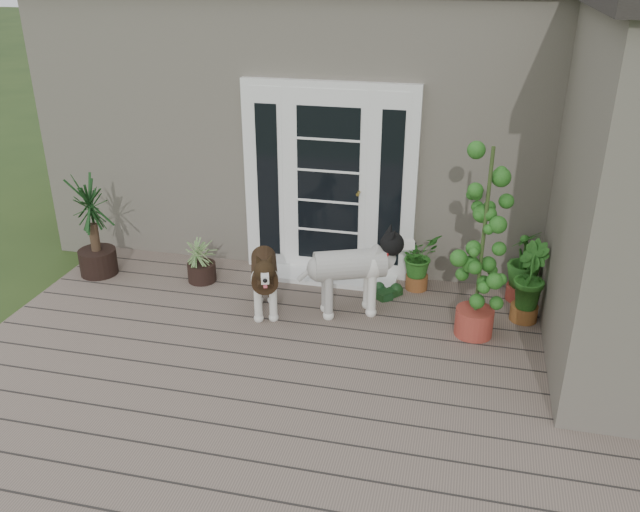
# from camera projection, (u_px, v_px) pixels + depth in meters

# --- Properties ---
(deck) EXTENTS (6.20, 4.60, 0.12)m
(deck) POSITION_uv_depth(u_px,v_px,m) (295.00, 389.00, 5.63)
(deck) COLOR #6B5B4C
(deck) RESTS_ON ground
(house_main) EXTENTS (7.40, 4.00, 3.10)m
(house_main) POSITION_uv_depth(u_px,v_px,m) (377.00, 110.00, 8.77)
(house_main) COLOR #665E54
(house_main) RESTS_ON ground
(door_unit) EXTENTS (1.90, 0.14, 2.15)m
(door_unit) POSITION_uv_depth(u_px,v_px,m) (329.00, 182.00, 7.15)
(door_unit) COLOR white
(door_unit) RESTS_ON deck
(door_step) EXTENTS (1.60, 0.40, 0.05)m
(door_step) POSITION_uv_depth(u_px,v_px,m) (325.00, 277.00, 7.41)
(door_step) COLOR white
(door_step) RESTS_ON deck
(brindle_dog) EXTENTS (0.60, 0.90, 0.69)m
(brindle_dog) POSITION_uv_depth(u_px,v_px,m) (265.00, 281.00, 6.59)
(brindle_dog) COLOR #382414
(brindle_dog) RESTS_ON deck
(white_dog) EXTENTS (1.03, 0.74, 0.79)m
(white_dog) POSITION_uv_depth(u_px,v_px,m) (349.00, 278.00, 6.55)
(white_dog) COLOR white
(white_dog) RESTS_ON deck
(spider_plant) EXTENTS (0.56, 0.56, 0.56)m
(spider_plant) POSITION_uv_depth(u_px,v_px,m) (201.00, 258.00, 7.26)
(spider_plant) COLOR #8AA163
(spider_plant) RESTS_ON deck
(yucca) EXTENTS (0.88, 0.88, 1.14)m
(yucca) POSITION_uv_depth(u_px,v_px,m) (93.00, 227.00, 7.30)
(yucca) COLOR black
(yucca) RESTS_ON deck
(herb_a) EXTENTS (0.62, 0.62, 0.56)m
(herb_a) POSITION_uv_depth(u_px,v_px,m) (418.00, 265.00, 7.09)
(herb_a) COLOR #1B6121
(herb_a) RESTS_ON deck
(herb_b) EXTENTS (0.47, 0.47, 0.61)m
(herb_b) POSITION_uv_depth(u_px,v_px,m) (527.00, 292.00, 6.46)
(herb_b) COLOR #1A5C1B
(herb_b) RESTS_ON deck
(herb_c) EXTENTS (0.57, 0.57, 0.64)m
(herb_c) POSITION_uv_depth(u_px,v_px,m) (523.00, 272.00, 6.84)
(herb_c) COLOR #235919
(herb_c) RESTS_ON deck
(sapling) EXTENTS (0.69, 0.69, 1.91)m
(sapling) POSITION_uv_depth(u_px,v_px,m) (483.00, 243.00, 5.94)
(sapling) COLOR #1B4E16
(sapling) RESTS_ON deck
(clog_left) EXTENTS (0.30, 0.35, 0.10)m
(clog_left) POSITION_uv_depth(u_px,v_px,m) (383.00, 292.00, 7.02)
(clog_left) COLOR #153518
(clog_left) RESTS_ON deck
(clog_right) EXTENTS (0.34, 0.37, 0.10)m
(clog_right) POSITION_uv_depth(u_px,v_px,m) (389.00, 293.00, 7.00)
(clog_right) COLOR #163615
(clog_right) RESTS_ON deck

